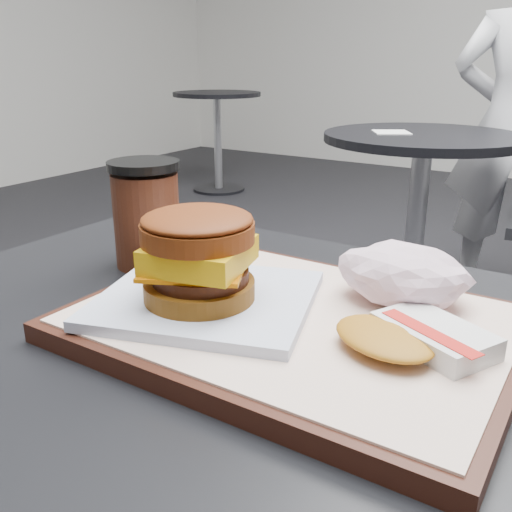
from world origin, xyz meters
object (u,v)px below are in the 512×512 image
(serving_tray, at_px, (293,324))
(hash_brown, at_px, (412,336))
(neighbor_table, at_px, (419,189))
(breakfast_sandwich, at_px, (201,267))
(customer_table, at_px, (247,510))
(crumpled_wrapper, at_px, (403,274))
(coffee_cup, at_px, (147,215))

(serving_tray, bearing_deg, hash_brown, -2.90)
(serving_tray, bearing_deg, neighbor_table, 103.16)
(hash_brown, bearing_deg, serving_tray, 177.10)
(breakfast_sandwich, relative_size, hash_brown, 1.73)
(customer_table, xyz_separation_m, serving_tray, (0.03, 0.04, 0.20))
(crumpled_wrapper, height_order, coffee_cup, coffee_cup)
(customer_table, relative_size, crumpled_wrapper, 6.65)
(neighbor_table, bearing_deg, serving_tray, -76.84)
(breakfast_sandwich, bearing_deg, coffee_cup, 147.99)
(customer_table, relative_size, neighbor_table, 1.07)
(serving_tray, xyz_separation_m, crumpled_wrapper, (0.07, 0.08, 0.04))
(customer_table, bearing_deg, serving_tray, 52.58)
(neighbor_table, bearing_deg, coffee_cup, -84.74)
(customer_table, xyz_separation_m, breakfast_sandwich, (-0.05, 0.00, 0.24))
(customer_table, height_order, serving_tray, serving_tray)
(serving_tray, bearing_deg, coffee_cup, 164.23)
(customer_table, distance_m, crumpled_wrapper, 0.28)
(crumpled_wrapper, relative_size, neighbor_table, 0.16)
(serving_tray, bearing_deg, breakfast_sandwich, -157.56)
(customer_table, bearing_deg, neighbor_table, 101.98)
(hash_brown, relative_size, neighbor_table, 0.18)
(breakfast_sandwich, distance_m, coffee_cup, 0.19)
(serving_tray, distance_m, coffee_cup, 0.25)
(hash_brown, bearing_deg, customer_table, -167.36)
(hash_brown, height_order, coffee_cup, coffee_cup)
(breakfast_sandwich, bearing_deg, crumpled_wrapper, 37.09)
(coffee_cup, bearing_deg, neighbor_table, 95.26)
(hash_brown, xyz_separation_m, crumpled_wrapper, (-0.04, 0.09, 0.02))
(crumpled_wrapper, xyz_separation_m, neighbor_table, (-0.45, 1.53, -0.27))
(customer_table, height_order, coffee_cup, coffee_cup)
(serving_tray, bearing_deg, customer_table, -127.42)
(hash_brown, relative_size, crumpled_wrapper, 1.12)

